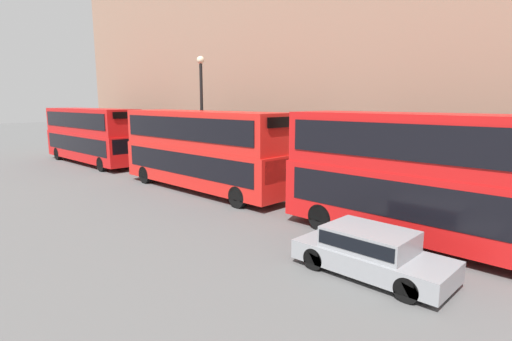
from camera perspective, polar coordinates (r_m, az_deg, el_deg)
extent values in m
cube|color=red|center=(14.15, 24.97, -4.61)|extent=(2.55, 10.87, 2.14)
cube|color=red|center=(13.82, 25.57, 3.44)|extent=(2.50, 10.65, 1.86)
cube|color=black|center=(14.09, 25.04, -3.60)|extent=(2.59, 10.00, 1.20)
cube|color=black|center=(13.81, 25.60, 3.82)|extent=(2.59, 10.00, 1.11)
cylinder|color=black|center=(15.07, 9.29, -6.57)|extent=(0.30, 1.00, 1.00)
cylinder|color=black|center=(16.91, 13.68, -4.91)|extent=(0.30, 1.00, 1.00)
cube|color=red|center=(21.40, -7.66, 0.70)|extent=(2.55, 11.08, 2.00)
cube|color=red|center=(21.19, -7.78, 5.87)|extent=(2.50, 10.86, 1.87)
cube|color=black|center=(21.37, -7.67, 1.33)|extent=(2.59, 10.19, 1.12)
cube|color=black|center=(21.18, -7.78, 6.13)|extent=(2.59, 10.19, 1.12)
cube|color=black|center=(17.40, 3.63, -0.01)|extent=(2.17, 0.06, 1.00)
cube|color=black|center=(17.16, 3.71, 6.90)|extent=(1.78, 0.06, 0.45)
cylinder|color=black|center=(17.92, -2.59, -3.80)|extent=(0.30, 1.00, 1.00)
cylinder|color=black|center=(19.49, 2.24, -2.68)|extent=(0.30, 1.00, 1.00)
cylinder|color=black|center=(24.15, -15.52, -0.58)|extent=(0.30, 1.00, 1.00)
cylinder|color=black|center=(25.34, -11.14, 0.07)|extent=(0.30, 1.00, 1.00)
cube|color=red|center=(33.05, -22.40, 3.27)|extent=(2.55, 11.13, 2.02)
cube|color=red|center=(32.91, -22.62, 6.59)|extent=(2.50, 10.91, 1.82)
cube|color=black|center=(33.02, -22.42, 3.69)|extent=(2.59, 10.24, 1.13)
cube|color=black|center=(32.90, -22.63, 6.75)|extent=(2.59, 10.24, 1.09)
cube|color=black|center=(28.04, -17.89, 3.31)|extent=(2.17, 0.06, 1.01)
cube|color=black|center=(27.89, -18.12, 7.52)|extent=(1.78, 0.06, 0.44)
cylinder|color=black|center=(29.10, -21.17, 0.84)|extent=(0.30, 1.00, 1.00)
cylinder|color=black|center=(30.09, -17.29, 1.34)|extent=(0.30, 1.00, 1.00)
cylinder|color=black|center=(36.41, -26.44, 2.16)|extent=(0.30, 1.00, 1.00)
cylinder|color=black|center=(37.20, -23.18, 2.54)|extent=(0.30, 1.00, 1.00)
cube|color=gray|center=(11.64, 16.22, -12.09)|extent=(1.79, 4.22, 0.55)
cube|color=gray|center=(11.49, 15.89, -9.38)|extent=(1.58, 2.32, 0.57)
cube|color=black|center=(11.48, 15.89, -9.24)|extent=(1.61, 2.20, 0.37)
cylinder|color=black|center=(10.52, 20.82, -15.60)|extent=(0.22, 0.64, 0.64)
cylinder|color=black|center=(11.88, 23.93, -12.82)|extent=(0.22, 0.64, 0.64)
cylinder|color=black|center=(11.72, 8.35, -12.35)|extent=(0.22, 0.64, 0.64)
cylinder|color=black|center=(12.95, 12.51, -10.29)|extent=(0.22, 0.64, 0.64)
cylinder|color=black|center=(24.22, -7.72, 6.74)|extent=(0.18, 0.18, 6.89)
sphere|color=beige|center=(24.31, -7.92, 15.39)|extent=(0.44, 0.44, 0.44)
cylinder|color=brown|center=(33.15, -18.40, 2.56)|extent=(0.36, 0.36, 1.61)
sphere|color=tan|center=(33.06, -18.48, 4.13)|extent=(0.22, 0.22, 0.22)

